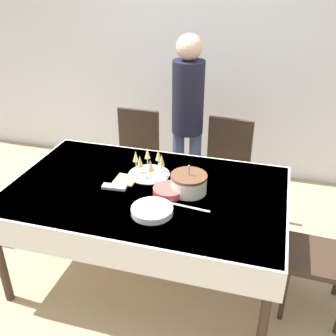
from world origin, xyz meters
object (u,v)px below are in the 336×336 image
(birthday_cake, at_px, (189,183))
(plate_stack_main, at_px, (152,210))
(champagne_tray, at_px, (149,165))
(plate_stack_dessert, at_px, (169,191))
(dining_chair_right_end, at_px, (335,250))
(person_standing, at_px, (188,111))
(dining_chair_far_left, at_px, (135,156))
(dining_chair_far_right, at_px, (225,168))

(birthday_cake, height_order, plate_stack_main, birthday_cake)
(champagne_tray, height_order, plate_stack_dessert, champagne_tray)
(dining_chair_right_end, relative_size, plate_stack_main, 3.63)
(plate_stack_main, height_order, plate_stack_dessert, plate_stack_dessert)
(birthday_cake, bearing_deg, plate_stack_dessert, -151.87)
(person_standing, bearing_deg, plate_stack_dessert, -83.46)
(dining_chair_far_left, height_order, champagne_tray, dining_chair_far_left)
(dining_chair_right_end, xyz_separation_m, champagne_tray, (-1.32, 0.20, 0.33))
(person_standing, bearing_deg, champagne_tray, -96.52)
(dining_chair_far_left, relative_size, plate_stack_main, 3.63)
(dining_chair_right_end, distance_m, person_standing, 1.66)
(person_standing, bearing_deg, dining_chair_far_left, -170.02)
(plate_stack_dessert, bearing_deg, dining_chair_right_end, 1.28)
(dining_chair_far_right, height_order, dining_chair_right_end, same)
(dining_chair_right_end, xyz_separation_m, birthday_cake, (-0.99, 0.04, 0.32))
(birthday_cake, xyz_separation_m, champagne_tray, (-0.34, 0.15, 0.02))
(dining_chair_far_right, height_order, person_standing, person_standing)
(dining_chair_far_left, relative_size, champagne_tray, 3.12)
(dining_chair_far_left, height_order, plate_stack_main, dining_chair_far_left)
(dining_chair_far_left, distance_m, champagne_tray, 0.89)
(plate_stack_main, height_order, person_standing, person_standing)
(dining_chair_far_right, bearing_deg, dining_chair_right_end, -47.43)
(champagne_tray, height_order, person_standing, person_standing)
(dining_chair_right_end, distance_m, plate_stack_main, 1.21)
(birthday_cake, bearing_deg, dining_chair_far_right, 81.06)
(dining_chair_far_right, relative_size, birthday_cake, 3.86)
(plate_stack_dessert, bearing_deg, person_standing, 96.54)
(birthday_cake, height_order, champagne_tray, birthday_cake)
(person_standing, bearing_deg, birthday_cake, -75.97)
(champagne_tray, xyz_separation_m, plate_stack_dessert, (0.21, -0.22, -0.06))
(dining_chair_far_left, bearing_deg, birthday_cake, -50.77)
(dining_chair_far_left, height_order, dining_chair_far_right, same)
(dining_chair_far_left, distance_m, dining_chair_far_right, 0.86)
(plate_stack_dessert, height_order, person_standing, person_standing)
(plate_stack_dessert, xyz_separation_m, person_standing, (-0.12, 1.04, 0.20))
(dining_chair_right_end, relative_size, champagne_tray, 3.12)
(dining_chair_far_right, relative_size, champagne_tray, 3.12)
(plate_stack_dessert, bearing_deg, dining_chair_far_left, 122.21)
(dining_chair_right_end, height_order, plate_stack_dessert, dining_chair_right_end)
(champagne_tray, bearing_deg, plate_stack_dessert, -46.11)
(birthday_cake, relative_size, person_standing, 0.15)
(champagne_tray, relative_size, plate_stack_dessert, 1.45)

